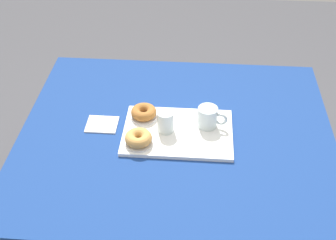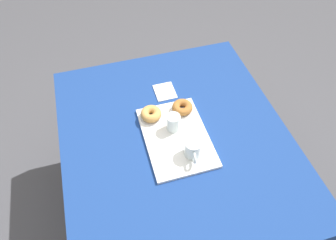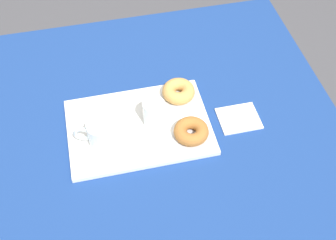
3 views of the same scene
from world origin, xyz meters
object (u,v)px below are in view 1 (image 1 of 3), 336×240
dining_table (176,149)px  tea_mug_left (208,118)px  sugar_donut_right (138,138)px  donut_plate_right (139,143)px  paper_napkin (102,124)px  donut_plate_left (144,116)px  water_glass_near (166,122)px  serving_tray (178,133)px  sugar_donut_left (144,112)px

dining_table → tea_mug_left: 0.19m
sugar_donut_right → tea_mug_left: bearing=-154.1°
donut_plate_right → paper_napkin: bearing=-35.4°
donut_plate_left → donut_plate_right: (0.00, 0.16, 0.00)m
tea_mug_left → paper_napkin: (0.43, 0.01, -0.05)m
water_glass_near → donut_plate_left: bearing=-37.7°
tea_mug_left → water_glass_near: (0.17, 0.04, -0.00)m
tea_mug_left → water_glass_near: bearing=13.1°
tea_mug_left → dining_table: bearing=18.6°
serving_tray → donut_plate_left: bearing=-29.2°
dining_table → sugar_donut_right: size_ratio=11.98×
donut_plate_left → donut_plate_right: bearing=89.6°
tea_mug_left → donut_plate_right: (0.26, 0.13, -0.04)m
water_glass_near → sugar_donut_left: bearing=-37.7°
sugar_donut_left → sugar_donut_right: (0.00, 0.16, 0.00)m
tea_mug_left → sugar_donut_left: tea_mug_left is taller
tea_mug_left → sugar_donut_right: size_ratio=1.14×
sugar_donut_left → paper_napkin: sugar_donut_left is taller
donut_plate_left → sugar_donut_right: size_ratio=1.06×
water_glass_near → donut_plate_left: size_ratio=0.81×
paper_napkin → dining_table: bearing=174.0°
dining_table → paper_napkin: bearing=-6.0°
serving_tray → paper_napkin: size_ratio=3.43×
water_glass_near → sugar_donut_right: size_ratio=0.85×
donut_plate_right → sugar_donut_right: size_ratio=1.06×
donut_plate_right → sugar_donut_right: sugar_donut_right is taller
donut_plate_right → sugar_donut_right: 0.02m
dining_table → paper_napkin: (0.31, -0.03, 0.09)m
dining_table → water_glass_near: bearing=-3.9°
serving_tray → water_glass_near: 0.07m
tea_mug_left → donut_plate_right: size_ratio=1.08×
dining_table → serving_tray: bearing=147.4°
sugar_donut_left → donut_plate_right: (0.00, 0.16, -0.02)m
sugar_donut_right → donut_plate_right: bearing=0.0°
sugar_donut_left → serving_tray: bearing=150.8°
serving_tray → sugar_donut_left: sugar_donut_left is taller
water_glass_near → dining_table: bearing=176.1°
donut_plate_right → sugar_donut_right: (0.00, 0.00, 0.02)m
serving_tray → paper_napkin: bearing=-6.5°
tea_mug_left → donut_plate_left: size_ratio=1.08×
dining_table → donut_plate_left: 0.19m
water_glass_near → donut_plate_left: water_glass_near is taller
tea_mug_left → sugar_donut_right: tea_mug_left is taller
serving_tray → sugar_donut_right: sugar_donut_right is taller
dining_table → sugar_donut_right: (0.14, 0.09, 0.13)m
donut_plate_left → paper_napkin: bearing=15.1°
dining_table → donut_plate_right: donut_plate_right is taller
serving_tray → paper_napkin: (0.31, -0.04, -0.00)m
serving_tray → tea_mug_left: bearing=-158.9°
tea_mug_left → sugar_donut_left: size_ratio=1.14×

